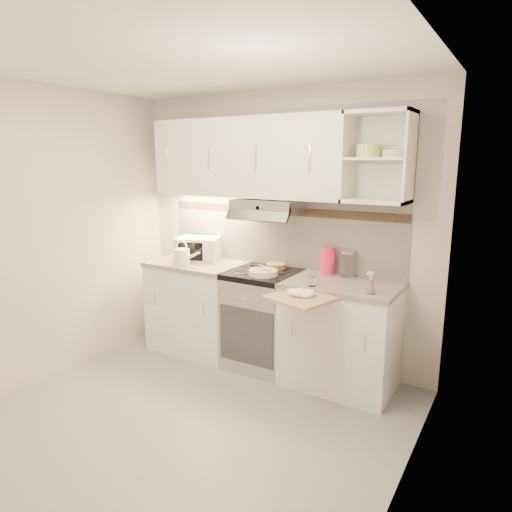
{
  "coord_description": "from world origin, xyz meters",
  "views": [
    {
      "loc": [
        1.99,
        -2.34,
        1.88
      ],
      "look_at": [
        0.01,
        0.95,
        1.07
      ],
      "focal_mm": 32.0,
      "sensor_mm": 36.0,
      "label": 1
    }
  ],
  "objects_px": {
    "electric_range": "(263,319)",
    "pink_pitcher": "(327,261)",
    "glass_jar": "(347,264)",
    "microwave": "(198,249)",
    "watering_can": "(183,256)",
    "plate_stack": "(263,272)",
    "spray_bottle": "(371,285)",
    "cutting_board": "(300,298)"
  },
  "relations": [
    {
      "from": "electric_range",
      "to": "pink_pitcher",
      "type": "bearing_deg",
      "value": 20.64
    },
    {
      "from": "glass_jar",
      "to": "microwave",
      "type": "bearing_deg",
      "value": -175.2
    },
    {
      "from": "watering_can",
      "to": "glass_jar",
      "type": "distance_m",
      "value": 1.53
    },
    {
      "from": "watering_can",
      "to": "glass_jar",
      "type": "height_order",
      "value": "watering_can"
    },
    {
      "from": "microwave",
      "to": "plate_stack",
      "type": "distance_m",
      "value": 0.89
    },
    {
      "from": "plate_stack",
      "to": "glass_jar",
      "type": "height_order",
      "value": "glass_jar"
    },
    {
      "from": "plate_stack",
      "to": "pink_pitcher",
      "type": "xyz_separation_m",
      "value": [
        0.46,
        0.32,
        0.1
      ]
    },
    {
      "from": "microwave",
      "to": "glass_jar",
      "type": "xyz_separation_m",
      "value": [
        1.5,
        0.13,
        0.0
      ]
    },
    {
      "from": "plate_stack",
      "to": "pink_pitcher",
      "type": "relative_size",
      "value": 1.04
    },
    {
      "from": "spray_bottle",
      "to": "cutting_board",
      "type": "relative_size",
      "value": 0.42
    },
    {
      "from": "watering_can",
      "to": "cutting_board",
      "type": "bearing_deg",
      "value": -15.57
    },
    {
      "from": "glass_jar",
      "to": "cutting_board",
      "type": "height_order",
      "value": "glass_jar"
    },
    {
      "from": "electric_range",
      "to": "glass_jar",
      "type": "height_order",
      "value": "glass_jar"
    },
    {
      "from": "pink_pitcher",
      "to": "watering_can",
      "type": "bearing_deg",
      "value": -156.68
    },
    {
      "from": "plate_stack",
      "to": "spray_bottle",
      "type": "distance_m",
      "value": 0.97
    },
    {
      "from": "electric_range",
      "to": "watering_can",
      "type": "height_order",
      "value": "watering_can"
    },
    {
      "from": "cutting_board",
      "to": "spray_bottle",
      "type": "bearing_deg",
      "value": 49.44
    },
    {
      "from": "microwave",
      "to": "pink_pitcher",
      "type": "bearing_deg",
      "value": -15.91
    },
    {
      "from": "pink_pitcher",
      "to": "cutting_board",
      "type": "relative_size",
      "value": 0.56
    },
    {
      "from": "microwave",
      "to": "watering_can",
      "type": "xyz_separation_m",
      "value": [
        0.02,
        -0.26,
        -0.03
      ]
    },
    {
      "from": "glass_jar",
      "to": "pink_pitcher",
      "type": "bearing_deg",
      "value": -179.97
    },
    {
      "from": "electric_range",
      "to": "plate_stack",
      "type": "relative_size",
      "value": 3.55
    },
    {
      "from": "glass_jar",
      "to": "spray_bottle",
      "type": "xyz_separation_m",
      "value": [
        0.33,
        -0.39,
        -0.04
      ]
    },
    {
      "from": "cutting_board",
      "to": "plate_stack",
      "type": "bearing_deg",
      "value": 161.55
    },
    {
      "from": "glass_jar",
      "to": "cutting_board",
      "type": "bearing_deg",
      "value": -99.31
    },
    {
      "from": "electric_range",
      "to": "microwave",
      "type": "relative_size",
      "value": 1.85
    },
    {
      "from": "spray_bottle",
      "to": "cutting_board",
      "type": "bearing_deg",
      "value": -126.63
    },
    {
      "from": "spray_bottle",
      "to": "cutting_board",
      "type": "xyz_separation_m",
      "value": [
        -0.44,
        -0.29,
        -0.1
      ]
    },
    {
      "from": "electric_range",
      "to": "glass_jar",
      "type": "relative_size",
      "value": 3.95
    },
    {
      "from": "plate_stack",
      "to": "cutting_board",
      "type": "height_order",
      "value": "plate_stack"
    },
    {
      "from": "microwave",
      "to": "electric_range",
      "type": "bearing_deg",
      "value": -26.67
    },
    {
      "from": "microwave",
      "to": "watering_can",
      "type": "height_order",
      "value": "watering_can"
    },
    {
      "from": "microwave",
      "to": "plate_stack",
      "type": "height_order",
      "value": "microwave"
    },
    {
      "from": "pink_pitcher",
      "to": "microwave",
      "type": "bearing_deg",
      "value": -167.71
    },
    {
      "from": "watering_can",
      "to": "spray_bottle",
      "type": "height_order",
      "value": "watering_can"
    },
    {
      "from": "electric_range",
      "to": "spray_bottle",
      "type": "bearing_deg",
      "value": -10.4
    },
    {
      "from": "pink_pitcher",
      "to": "cutting_board",
      "type": "height_order",
      "value": "pink_pitcher"
    },
    {
      "from": "microwave",
      "to": "cutting_board",
      "type": "relative_size",
      "value": 1.12
    },
    {
      "from": "microwave",
      "to": "spray_bottle",
      "type": "relative_size",
      "value": 2.67
    },
    {
      "from": "microwave",
      "to": "plate_stack",
      "type": "relative_size",
      "value": 1.92
    },
    {
      "from": "electric_range",
      "to": "pink_pitcher",
      "type": "distance_m",
      "value": 0.81
    },
    {
      "from": "watering_can",
      "to": "pink_pitcher",
      "type": "distance_m",
      "value": 1.36
    }
  ]
}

